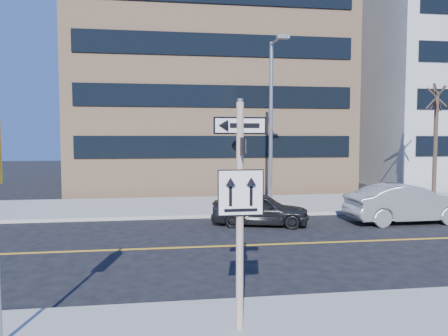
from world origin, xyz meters
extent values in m
plane|color=black|center=(0.00, 0.00, 0.00)|extent=(120.00, 120.00, 0.00)
cylinder|color=white|center=(0.00, -2.50, 2.15)|extent=(0.13, 0.13, 4.00)
cylinder|color=gray|center=(0.00, -2.50, 4.18)|extent=(0.10, 0.10, 0.06)
cube|color=black|center=(0.00, -2.50, 3.75)|extent=(0.92, 0.03, 0.30)
cube|color=black|center=(0.00, -2.50, 3.40)|extent=(0.03, 0.92, 0.30)
cube|color=white|center=(0.00, -2.58, 2.60)|extent=(0.80, 0.03, 0.80)
imported|color=black|center=(2.60, 7.17, 0.66)|extent=(2.55, 4.17, 1.33)
imported|color=gray|center=(8.73, 6.78, 0.81)|extent=(1.84, 4.97, 1.62)
cylinder|color=gray|center=(4.00, 11.00, 4.15)|extent=(0.18, 0.18, 8.00)
cylinder|color=gray|center=(4.00, 10.00, 8.05)|extent=(0.10, 2.20, 0.10)
cube|color=gray|center=(4.00, 9.00, 7.95)|extent=(0.55, 0.30, 0.16)
cylinder|color=#33251E|center=(13.00, 11.30, 3.05)|extent=(0.22, 0.22, 5.80)
cube|color=tan|center=(2.00, 25.00, 9.00)|extent=(18.00, 18.00, 18.00)
camera|label=1|loc=(-1.35, -9.90, 3.55)|focal=35.00mm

